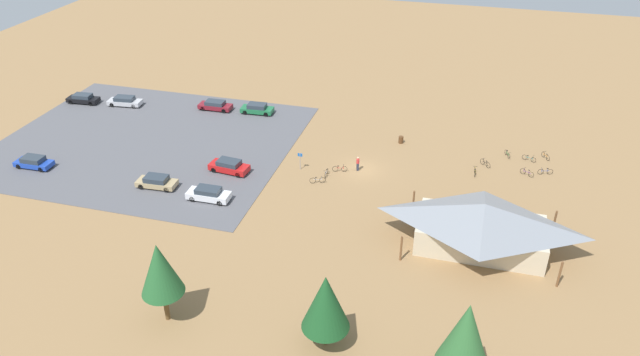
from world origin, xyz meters
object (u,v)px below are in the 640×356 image
at_px(bicycle_black_by_bin, 485,163).
at_px(car_silver_mid_lot, 125,101).
at_px(car_green_end_stall, 257,109).
at_px(bicycle_purple_back_row, 527,173).
at_px(lot_sign, 300,159).
at_px(pine_mideast, 326,302).
at_px(bicycle_yellow_yard_left, 475,172).
at_px(bicycle_teal_trailside, 529,158).
at_px(car_black_aisle_side, 83,99).
at_px(bicycle_white_mid_cluster, 326,173).
at_px(car_red_inner_stall, 229,166).
at_px(trash_bin, 401,140).
at_px(car_tan_front_row, 157,182).
at_px(bicycle_blue_lone_west, 545,172).
at_px(car_white_by_curb, 209,194).
at_px(car_maroon_second_row, 215,105).
at_px(bike_pavilion, 482,223).
at_px(bicycle_red_lone_east, 340,169).
at_px(pine_west, 466,335).
at_px(bicycle_green_front_row, 507,154).
at_px(visitor_by_pavilion, 358,163).
at_px(bicycle_orange_edge_north, 546,156).
at_px(car_blue_near_entry, 34,162).
at_px(bicycle_silver_yard_front, 318,180).

xyz_separation_m(bicycle_black_by_bin, car_silver_mid_lot, (50.61, -4.44, 0.35)).
bearing_deg(car_green_end_stall, bicycle_purple_back_row, 167.46).
relative_size(lot_sign, pine_mideast, 0.33).
bearing_deg(bicycle_yellow_yard_left, bicycle_purple_back_row, -166.79).
xyz_separation_m(bicycle_teal_trailside, car_green_end_stall, (36.38, -4.31, 0.39)).
bearing_deg(bicycle_black_by_bin, car_black_aisle_side, -3.68).
relative_size(bicycle_white_mid_cluster, car_red_inner_stall, 0.34).
bearing_deg(car_black_aisle_side, car_green_end_stall, -172.54).
bearing_deg(trash_bin, car_tan_front_row, 36.50).
xyz_separation_m(trash_bin, bicycle_blue_lone_west, (-17.30, 3.51, -0.08)).
distance_m(car_white_by_curb, car_red_inner_stall, 6.26).
relative_size(bicycle_yellow_yard_left, car_maroon_second_row, 0.37).
xyz_separation_m(bike_pavilion, pine_mideast, (10.86, 15.97, 1.53)).
distance_m(bike_pavilion, bicycle_teal_trailside, 19.88).
relative_size(trash_bin, car_tan_front_row, 0.20).
relative_size(car_silver_mid_lot, car_maroon_second_row, 1.05).
xyz_separation_m(bicycle_red_lone_east, bicycle_blue_lone_west, (-23.00, -5.70, -0.00)).
xyz_separation_m(bicycle_teal_trailside, bicycle_blue_lone_west, (-1.73, 2.87, 0.02)).
height_order(car_green_end_stall, car_maroon_second_row, car_green_end_stall).
relative_size(pine_west, car_black_aisle_side, 1.68).
height_order(lot_sign, car_black_aisle_side, lot_sign).
bearing_deg(bicycle_yellow_yard_left, car_white_by_curb, 25.99).
distance_m(pine_west, bicycle_green_front_row, 37.54).
bearing_deg(bicycle_teal_trailside, bike_pavilion, 75.25).
bearing_deg(pine_mideast, bicycle_red_lone_east, -78.49).
xyz_separation_m(car_white_by_curb, car_black_aisle_side, (28.64, -19.31, -0.05)).
height_order(car_green_end_stall, visitor_by_pavilion, visitor_by_pavilion).
xyz_separation_m(bicycle_teal_trailside, car_white_by_curb, (33.34, 18.35, 0.42)).
height_order(trash_bin, bicycle_blue_lone_west, trash_bin).
bearing_deg(trash_bin, car_red_inner_stall, 35.21).
distance_m(bicycle_black_by_bin, bicycle_green_front_row, 4.03).
distance_m(car_black_aisle_side, visitor_by_pavilion, 43.50).
bearing_deg(bicycle_blue_lone_west, bicycle_green_front_row, -37.99).
distance_m(bicycle_purple_back_row, bicycle_white_mid_cluster, 23.08).
height_order(bicycle_orange_edge_north, car_blue_near_entry, car_blue_near_entry).
height_order(car_white_by_curb, car_blue_near_entry, car_white_by_curb).
bearing_deg(car_maroon_second_row, bicycle_yellow_yard_left, 166.26).
distance_m(pine_mideast, car_maroon_second_row, 47.26).
bearing_deg(pine_mideast, trash_bin, -90.49).
relative_size(car_blue_near_entry, car_maroon_second_row, 0.94).
xyz_separation_m(lot_sign, bicycle_purple_back_row, (-25.57, -5.57, -1.04)).
bearing_deg(bicycle_white_mid_cluster, car_red_inner_stall, 11.17).
relative_size(bike_pavilion, car_red_inner_stall, 2.94).
relative_size(bicycle_white_mid_cluster, car_white_by_curb, 0.35).
relative_size(bike_pavilion, car_maroon_second_row, 2.99).
bearing_deg(bicycle_silver_yard_front, bike_pavilion, 157.98).
bearing_deg(bicycle_white_mid_cluster, car_blue_near_entry, 12.31).
bearing_deg(bicycle_red_lone_east, bicycle_silver_yard_front, 61.21).
xyz_separation_m(bicycle_orange_edge_north, visitor_by_pavilion, (21.28, 8.85, 0.57)).
height_order(bicycle_blue_lone_west, car_maroon_second_row, car_maroon_second_row).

